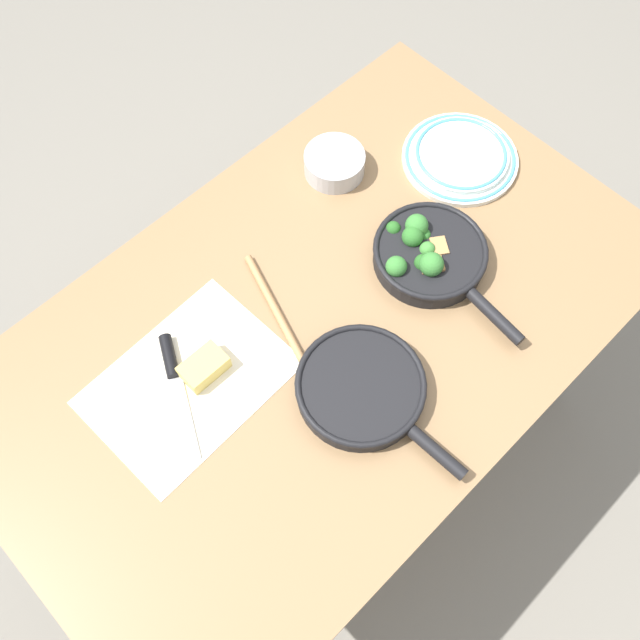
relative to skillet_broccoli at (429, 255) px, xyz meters
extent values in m
plane|color=slate|center=(0.25, -0.05, -0.79)|extent=(14.00, 14.00, 0.00)
cube|color=olive|center=(0.25, -0.05, -0.04)|extent=(1.33, 0.82, 0.03)
cylinder|color=#BCBCC1|center=(-0.35, -0.40, -0.43)|extent=(0.05, 0.05, 0.73)
cylinder|color=#BCBCC1|center=(0.85, -0.40, -0.43)|extent=(0.05, 0.05, 0.73)
cylinder|color=#BCBCC1|center=(-0.35, 0.30, -0.43)|extent=(0.05, 0.05, 0.73)
cylinder|color=black|center=(0.00, 0.00, -0.01)|extent=(0.22, 0.22, 0.04)
torus|color=black|center=(0.00, 0.00, 0.01)|extent=(0.23, 0.23, 0.01)
cylinder|color=black|center=(0.01, 0.18, 0.00)|extent=(0.04, 0.14, 0.02)
cylinder|color=#2C6823|center=(0.08, -0.02, -0.01)|extent=(0.01, 0.01, 0.02)
sphere|color=#387A33|center=(0.08, -0.02, 0.02)|extent=(0.04, 0.04, 0.04)
cylinder|color=#205218|center=(0.03, 0.01, -0.01)|extent=(0.01, 0.01, 0.02)
sphere|color=#286023|center=(0.03, 0.01, 0.01)|extent=(0.03, 0.03, 0.03)
cylinder|color=#2C6823|center=(-0.02, -0.05, -0.01)|extent=(0.02, 0.02, 0.03)
sphere|color=#387A33|center=(-0.02, -0.05, 0.02)|extent=(0.05, 0.05, 0.05)
cylinder|color=#245B1C|center=(0.00, -0.04, -0.01)|extent=(0.01, 0.01, 0.02)
sphere|color=#2D6B28|center=(0.00, -0.04, 0.02)|extent=(0.04, 0.04, 0.04)
cylinder|color=#2C6823|center=(0.03, 0.03, -0.01)|extent=(0.02, 0.02, 0.03)
sphere|color=#387A33|center=(0.03, 0.03, 0.02)|extent=(0.05, 0.05, 0.05)
cylinder|color=#205218|center=(0.01, -0.09, -0.01)|extent=(0.01, 0.01, 0.02)
sphere|color=#286023|center=(0.01, -0.09, 0.01)|extent=(0.03, 0.03, 0.03)
cylinder|color=#357027|center=(0.00, -0.01, -0.01)|extent=(0.01, 0.01, 0.02)
sphere|color=#428438|center=(0.00, -0.01, 0.01)|extent=(0.03, 0.03, 0.03)
cylinder|color=#245B1C|center=(-0.02, -0.03, -0.01)|extent=(0.01, 0.01, 0.02)
sphere|color=#2D6B28|center=(-0.02, -0.03, 0.01)|extent=(0.03, 0.03, 0.03)
cube|color=olive|center=(0.03, -0.04, 0.00)|extent=(0.04, 0.04, 0.03)
cube|color=#9E703D|center=(0.02, 0.02, 0.00)|extent=(0.06, 0.05, 0.04)
cube|color=#AD7F4C|center=(-0.02, 0.00, 0.00)|extent=(0.05, 0.05, 0.03)
cube|color=#9E703D|center=(0.00, 0.01, 0.00)|extent=(0.04, 0.04, 0.03)
cylinder|color=black|center=(0.29, 0.10, -0.01)|extent=(0.23, 0.23, 0.04)
torus|color=black|center=(0.29, 0.10, 0.01)|extent=(0.24, 0.24, 0.01)
cylinder|color=black|center=(0.29, 0.27, 0.00)|extent=(0.03, 0.12, 0.02)
cylinder|color=#DBC156|center=(0.29, 0.10, -0.01)|extent=(0.19, 0.19, 0.02)
cylinder|color=#A87A4C|center=(0.30, -0.10, -0.02)|extent=(0.11, 0.32, 0.02)
ellipsoid|color=#A87A4C|center=(0.36, 0.08, -0.02)|extent=(0.06, 0.07, 0.02)
cube|color=silver|center=(0.51, -0.13, -0.03)|extent=(0.37, 0.27, 0.00)
cube|color=silver|center=(0.56, -0.08, -0.03)|extent=(0.10, 0.16, 0.01)
cylinder|color=black|center=(0.50, -0.19, -0.02)|extent=(0.06, 0.09, 0.02)
cube|color=#E0C15B|center=(0.47, -0.13, -0.01)|extent=(0.09, 0.06, 0.04)
cylinder|color=silver|center=(-0.24, -0.12, -0.02)|extent=(0.25, 0.25, 0.01)
torus|color=#4C9EB7|center=(-0.24, -0.12, -0.02)|extent=(0.24, 0.24, 0.01)
cylinder|color=silver|center=(-0.24, -0.12, -0.01)|extent=(0.20, 0.20, 0.01)
torus|color=#4C9EB7|center=(-0.24, -0.12, 0.00)|extent=(0.20, 0.20, 0.01)
cylinder|color=#B7B7BC|center=(-0.03, -0.29, 0.00)|extent=(0.13, 0.13, 0.05)
camera|label=1|loc=(0.67, 0.38, 1.19)|focal=40.00mm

